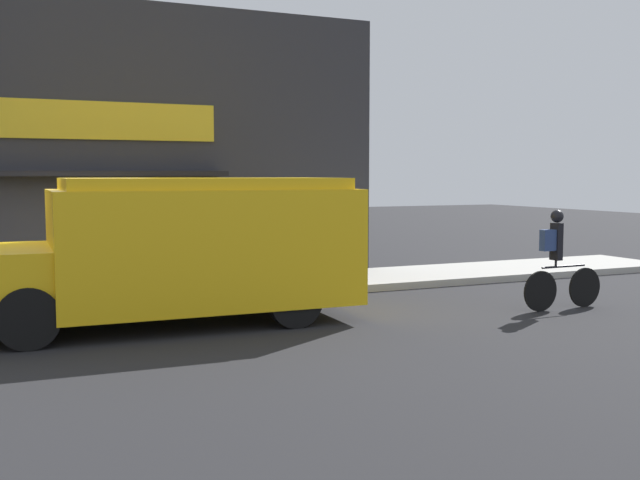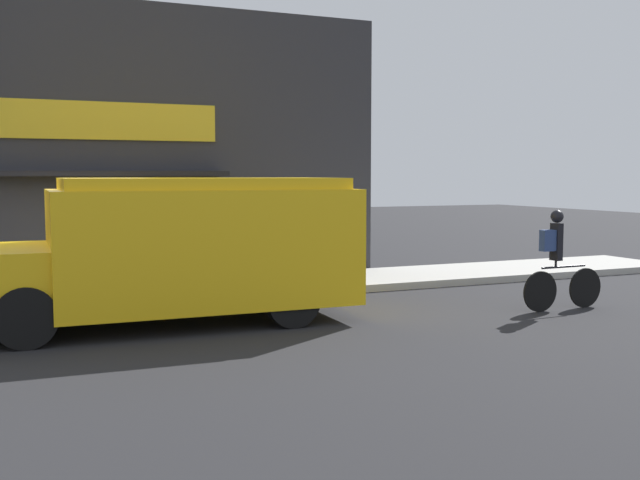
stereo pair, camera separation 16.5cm
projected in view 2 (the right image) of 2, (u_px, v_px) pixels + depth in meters
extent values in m
plane|color=#232326|center=(72.00, 313.00, 12.59)|extent=(70.00, 70.00, 0.00)
cube|color=#ADAAA3|center=(66.00, 298.00, 13.66)|extent=(28.00, 2.37, 0.15)
cube|color=#2D2D33|center=(56.00, 145.00, 14.68)|extent=(13.84, 0.18, 5.83)
cube|color=gold|center=(108.00, 121.00, 14.94)|extent=(4.37, 0.05, 0.75)
cube|color=black|center=(112.00, 173.00, 14.72)|extent=(4.59, 0.72, 0.10)
cube|color=yellow|center=(204.00, 246.00, 11.79)|extent=(4.66, 2.36, 1.81)
cube|color=yellow|center=(203.00, 184.00, 11.70)|extent=(4.29, 2.17, 0.18)
cube|color=red|center=(111.00, 237.00, 12.57)|extent=(0.04, 0.44, 0.44)
cylinder|color=black|center=(24.00, 296.00, 11.75)|extent=(0.85, 0.28, 0.84)
cylinder|color=black|center=(25.00, 318.00, 9.98)|extent=(0.85, 0.28, 0.84)
cylinder|color=black|center=(255.00, 283.00, 13.17)|extent=(0.85, 0.28, 0.84)
cylinder|color=black|center=(292.00, 300.00, 11.39)|extent=(0.85, 0.28, 0.84)
cylinder|color=black|center=(585.00, 288.00, 13.11)|extent=(0.70, 0.06, 0.70)
cylinder|color=black|center=(540.00, 292.00, 12.68)|extent=(0.70, 0.06, 0.70)
cylinder|color=black|center=(564.00, 267.00, 12.86)|extent=(0.96, 0.07, 0.04)
cylinder|color=black|center=(556.00, 264.00, 12.78)|extent=(0.04, 0.04, 0.12)
cube|color=black|center=(556.00, 242.00, 12.75)|extent=(0.13, 0.20, 0.64)
sphere|color=black|center=(557.00, 216.00, 12.71)|extent=(0.22, 0.22, 0.22)
cube|color=navy|center=(548.00, 240.00, 12.67)|extent=(0.26, 0.15, 0.36)
cylinder|color=#2D5138|center=(262.00, 259.00, 15.17)|extent=(0.56, 0.56, 0.94)
cylinder|color=black|center=(262.00, 235.00, 15.13)|extent=(0.57, 0.57, 0.04)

